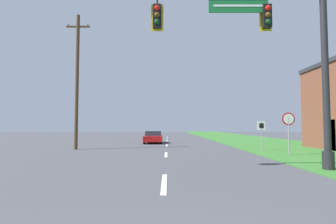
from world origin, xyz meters
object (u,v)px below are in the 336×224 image
(route_sign_post, at_px, (262,129))
(utility_pole_near, at_px, (78,79))
(signal_mast, at_px, (279,51))
(car_ahead, at_px, (154,137))
(stop_sign, at_px, (290,124))

(route_sign_post, height_order, utility_pole_near, utility_pole_near)
(signal_mast, height_order, car_ahead, signal_mast)
(route_sign_post, relative_size, utility_pole_near, 0.20)
(car_ahead, bearing_deg, signal_mast, -70.60)
(stop_sign, xyz_separation_m, route_sign_post, (-0.64, 2.72, -0.34))
(stop_sign, height_order, route_sign_post, stop_sign)
(car_ahead, bearing_deg, route_sign_post, -48.24)
(route_sign_post, xyz_separation_m, utility_pole_near, (-13.41, 1.45, 3.77))
(utility_pole_near, bearing_deg, route_sign_post, -6.19)
(stop_sign, xyz_separation_m, utility_pole_near, (-14.05, 4.17, 3.43))
(car_ahead, distance_m, utility_pole_near, 10.38)
(car_ahead, height_order, stop_sign, stop_sign)
(car_ahead, xyz_separation_m, stop_sign, (8.66, -11.70, 1.26))
(signal_mast, relative_size, stop_sign, 3.18)
(car_ahead, distance_m, route_sign_post, 12.07)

